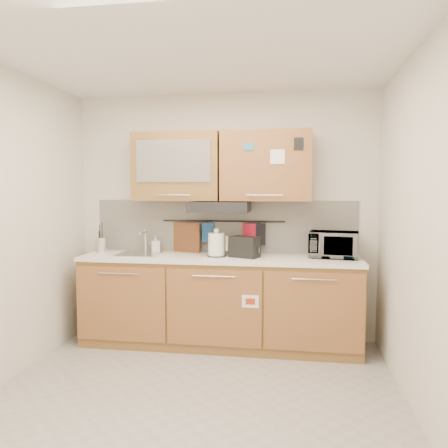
% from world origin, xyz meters
% --- Properties ---
extents(floor, '(3.20, 3.20, 0.00)m').
position_xyz_m(floor, '(0.00, 0.00, 0.00)').
color(floor, '#9E9993').
rests_on(floor, ground).
extents(ceiling, '(3.20, 3.20, 0.00)m').
position_xyz_m(ceiling, '(0.00, 0.00, 2.60)').
color(ceiling, white).
rests_on(ceiling, wall_back).
extents(wall_back, '(3.20, 0.00, 3.20)m').
position_xyz_m(wall_back, '(0.00, 1.50, 1.30)').
color(wall_back, silver).
rests_on(wall_back, ground).
extents(wall_right, '(0.00, 3.00, 3.00)m').
position_xyz_m(wall_right, '(1.60, 0.00, 1.30)').
color(wall_right, silver).
rests_on(wall_right, ground).
extents(base_cabinet, '(2.80, 0.64, 0.88)m').
position_xyz_m(base_cabinet, '(0.00, 1.19, 0.41)').
color(base_cabinet, olive).
rests_on(base_cabinet, floor).
extents(countertop, '(2.82, 0.62, 0.04)m').
position_xyz_m(countertop, '(0.00, 1.19, 0.90)').
color(countertop, white).
rests_on(countertop, base_cabinet).
extents(backsplash, '(2.80, 0.02, 0.56)m').
position_xyz_m(backsplash, '(0.00, 1.49, 1.20)').
color(backsplash, silver).
rests_on(backsplash, countertop).
extents(upper_cabinets, '(1.82, 0.37, 0.70)m').
position_xyz_m(upper_cabinets, '(-0.00, 1.32, 1.83)').
color(upper_cabinets, olive).
rests_on(upper_cabinets, wall_back).
extents(range_hood, '(0.60, 0.46, 0.10)m').
position_xyz_m(range_hood, '(0.00, 1.25, 1.42)').
color(range_hood, black).
rests_on(range_hood, upper_cabinets).
extents(sink, '(0.42, 0.40, 0.26)m').
position_xyz_m(sink, '(-0.85, 1.21, 0.92)').
color(sink, silver).
rests_on(sink, countertop).
extents(utensil_rail, '(1.30, 0.02, 0.02)m').
position_xyz_m(utensil_rail, '(0.00, 1.45, 1.26)').
color(utensil_rail, black).
rests_on(utensil_rail, backsplash).
extents(utensil_crock, '(0.15, 0.15, 0.32)m').
position_xyz_m(utensil_crock, '(-1.30, 1.29, 1.00)').
color(utensil_crock, silver).
rests_on(utensil_crock, countertop).
extents(kettle, '(0.22, 0.21, 0.29)m').
position_xyz_m(kettle, '(-0.02, 1.18, 1.03)').
color(kettle, white).
rests_on(kettle, countertop).
extents(toaster, '(0.32, 0.26, 0.21)m').
position_xyz_m(toaster, '(0.26, 1.17, 1.03)').
color(toaster, black).
rests_on(toaster, countertop).
extents(microwave, '(0.51, 0.38, 0.26)m').
position_xyz_m(microwave, '(1.14, 1.29, 1.05)').
color(microwave, '#999999').
rests_on(microwave, countertop).
extents(soap_bottle, '(0.11, 0.11, 0.18)m').
position_xyz_m(soap_bottle, '(-0.72, 1.36, 1.01)').
color(soap_bottle, '#999999').
rests_on(soap_bottle, countertop).
extents(cutting_board, '(0.31, 0.11, 0.39)m').
position_xyz_m(cutting_board, '(-0.39, 1.44, 1.04)').
color(cutting_board, brown).
rests_on(cutting_board, utensil_rail).
extents(oven_mitt, '(0.12, 0.06, 0.20)m').
position_xyz_m(oven_mitt, '(-0.17, 1.44, 1.14)').
color(oven_mitt, '#21549B').
rests_on(oven_mitt, utensil_rail).
extents(dark_pouch, '(0.15, 0.05, 0.23)m').
position_xyz_m(dark_pouch, '(0.38, 1.44, 1.13)').
color(dark_pouch, black).
rests_on(dark_pouch, utensil_rail).
extents(pot_holder, '(0.14, 0.08, 0.18)m').
position_xyz_m(pot_holder, '(0.28, 1.44, 1.15)').
color(pot_holder, red).
rests_on(pot_holder, utensil_rail).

